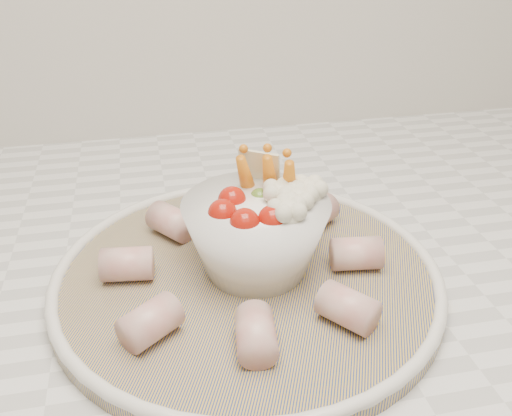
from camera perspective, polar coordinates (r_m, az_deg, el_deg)
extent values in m
cube|color=silver|center=(0.67, 1.41, -3.05)|extent=(2.04, 0.62, 0.04)
cylinder|color=navy|center=(0.56, -0.89, -7.07)|extent=(0.49, 0.49, 0.01)
torus|color=silver|center=(0.55, -0.89, -6.45)|extent=(0.37, 0.37, 0.01)
sphere|color=#A2150A|center=(0.51, -3.37, -0.56)|extent=(0.03, 0.03, 0.03)
sphere|color=#A2150A|center=(0.49, -1.14, -1.52)|extent=(0.03, 0.03, 0.03)
sphere|color=#A2150A|center=(0.50, 1.67, -1.17)|extent=(0.03, 0.03, 0.03)
sphere|color=#A2150A|center=(0.53, -2.41, 0.77)|extent=(0.03, 0.03, 0.03)
sphere|color=#4E7226|center=(0.54, 0.39, 0.98)|extent=(0.02, 0.02, 0.02)
cone|color=#C66812|center=(0.55, -1.00, 2.85)|extent=(0.04, 0.04, 0.06)
cone|color=#C66812|center=(0.55, 1.39, 2.94)|extent=(0.03, 0.04, 0.06)
cone|color=#C66812|center=(0.54, 3.34, 2.37)|extent=(0.03, 0.04, 0.06)
sphere|color=beige|center=(0.52, 4.24, 0.41)|extent=(0.03, 0.03, 0.03)
sphere|color=beige|center=(0.50, 3.20, -0.80)|extent=(0.03, 0.03, 0.03)
sphere|color=beige|center=(0.54, 5.23, 1.32)|extent=(0.03, 0.03, 0.03)
sphere|color=beige|center=(0.53, 2.49, 0.97)|extent=(0.03, 0.03, 0.03)
cube|color=beige|center=(0.56, 0.40, 3.69)|extent=(0.04, 0.03, 0.05)
cylinder|color=#B45852|center=(0.56, 10.01, -4.50)|extent=(0.05, 0.04, 0.03)
cylinder|color=#B45852|center=(0.62, 5.95, -0.56)|extent=(0.06, 0.05, 0.03)
cylinder|color=#B45852|center=(0.65, -1.62, 0.91)|extent=(0.04, 0.05, 0.03)
cylinder|color=#B45852|center=(0.61, -8.44, -1.37)|extent=(0.05, 0.06, 0.03)
cylinder|color=#B45852|center=(0.55, -12.75, -5.49)|extent=(0.05, 0.04, 0.03)
cylinder|color=#B45852|center=(0.48, -10.52, -11.15)|extent=(0.06, 0.05, 0.03)
cylinder|color=#B45852|center=(0.46, 0.00, -12.52)|extent=(0.04, 0.05, 0.03)
cylinder|color=#B45852|center=(0.49, 9.17, -9.82)|extent=(0.05, 0.06, 0.03)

